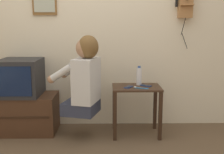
% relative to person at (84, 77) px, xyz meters
% --- Properties ---
extents(wall_back, '(6.80, 0.05, 2.55)m').
position_rel_person_xyz_m(wall_back, '(0.14, 0.49, 0.55)').
color(wall_back, beige).
rests_on(wall_back, ground_plane).
extents(side_table, '(0.56, 0.40, 0.58)m').
position_rel_person_xyz_m(side_table, '(0.60, 0.11, -0.27)').
color(side_table, '#382316').
rests_on(side_table, ground_plane).
extents(person, '(0.59, 0.51, 0.89)m').
position_rel_person_xyz_m(person, '(0.00, 0.00, 0.00)').
color(person, '#2D3347').
rests_on(person, ground_plane).
extents(tv_stand, '(0.76, 0.47, 0.46)m').
position_rel_person_xyz_m(tv_stand, '(-0.75, 0.21, -0.49)').
color(tv_stand, '#422819').
rests_on(tv_stand, ground_plane).
extents(television, '(0.47, 0.53, 0.43)m').
position_rel_person_xyz_m(television, '(-0.77, 0.22, -0.04)').
color(television, '#232326').
rests_on(television, tv_stand).
extents(wall_phone_antique, '(0.20, 0.18, 0.81)m').
position_rel_person_xyz_m(wall_phone_antique, '(1.20, 0.41, 0.85)').
color(wall_phone_antique, '#9E6B3D').
extents(cell_phone_held, '(0.12, 0.14, 0.01)m').
position_rel_person_xyz_m(cell_phone_held, '(0.50, 0.06, -0.13)').
color(cell_phone_held, navy).
rests_on(cell_phone_held, side_table).
extents(cell_phone_spare, '(0.13, 0.13, 0.01)m').
position_rel_person_xyz_m(cell_phone_spare, '(0.71, 0.13, -0.13)').
color(cell_phone_spare, navy).
rests_on(cell_phone_spare, side_table).
extents(water_bottle, '(0.06, 0.06, 0.23)m').
position_rel_person_xyz_m(water_bottle, '(0.63, 0.20, -0.03)').
color(water_bottle, silver).
rests_on(water_bottle, side_table).
extents(toothbrush, '(0.16, 0.06, 0.02)m').
position_rel_person_xyz_m(toothbrush, '(0.62, -0.00, -0.13)').
color(toothbrush, '#338CD8').
rests_on(toothbrush, side_table).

